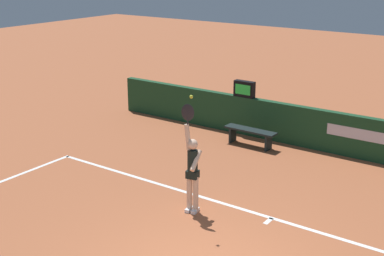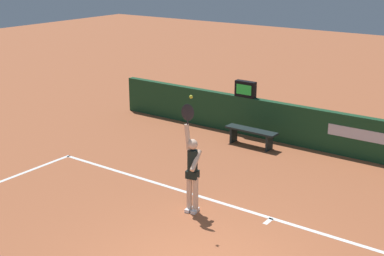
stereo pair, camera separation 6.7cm
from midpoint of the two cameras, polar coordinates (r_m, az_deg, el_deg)
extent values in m
cube|color=white|center=(11.01, 8.35, -9.50)|extent=(12.04, 0.10, 0.00)
cube|color=white|center=(10.89, 7.98, -9.80)|extent=(0.10, 0.30, 0.00)
cube|color=#184224|center=(14.53, 16.36, -0.76)|extent=(15.32, 0.21, 1.13)
cube|color=black|center=(15.57, 5.50, 4.17)|extent=(0.63, 0.19, 0.47)
cube|color=#33E54C|center=(15.49, 5.31, 4.11)|extent=(0.49, 0.01, 0.29)
cylinder|color=beige|center=(10.98, 0.22, -7.10)|extent=(0.11, 0.11, 0.79)
cylinder|color=beige|center=(11.04, -0.45, -6.97)|extent=(0.11, 0.11, 0.79)
cube|color=white|center=(11.12, 0.17, -8.81)|extent=(0.14, 0.25, 0.07)
cube|color=white|center=(11.17, -0.49, -8.67)|extent=(0.14, 0.25, 0.07)
cylinder|color=black|center=(10.74, -0.12, -3.78)|extent=(0.21, 0.21, 0.56)
cube|color=black|center=(10.83, -0.12, -4.95)|extent=(0.27, 0.23, 0.16)
sphere|color=beige|center=(10.60, -0.12, -1.75)|extent=(0.21, 0.21, 0.21)
cylinder|color=beige|center=(10.60, -0.63, -0.98)|extent=(0.16, 0.12, 0.53)
cylinder|color=beige|center=(10.62, 0.26, -3.50)|extent=(0.17, 0.44, 0.36)
ellipsoid|color=black|center=(10.44, -0.64, 1.68)|extent=(0.31, 0.09, 0.36)
cylinder|color=black|center=(10.50, -0.64, 0.69)|extent=(0.03, 0.03, 0.18)
sphere|color=#D0E133|center=(9.91, -0.27, 3.36)|extent=(0.07, 0.07, 0.07)
cube|color=black|center=(14.79, 6.13, -0.23)|extent=(1.51, 0.38, 0.05)
cube|color=black|center=(15.14, 4.23, -0.65)|extent=(0.07, 0.32, 0.46)
cube|color=black|center=(14.60, 8.03, -1.49)|extent=(0.07, 0.32, 0.46)
camera|label=1|loc=(0.03, -90.18, -0.06)|focal=49.94mm
camera|label=2|loc=(0.03, 89.82, 0.06)|focal=49.94mm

